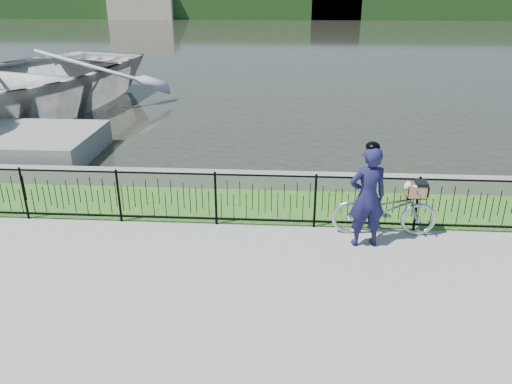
{
  "coord_description": "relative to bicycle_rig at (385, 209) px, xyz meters",
  "views": [
    {
      "loc": [
        0.41,
        -7.53,
        4.66
      ],
      "look_at": [
        -0.15,
        1.0,
        1.0
      ],
      "focal_mm": 35.0,
      "sensor_mm": 36.0,
      "label": 1
    }
  ],
  "objects": [
    {
      "name": "boat_far",
      "position": [
        -11.88,
        8.58,
        0.7
      ],
      "size": [
        11.51,
        13.84,
        2.47
      ],
      "color": "#B4B4B4",
      "rests_on": "water"
    },
    {
      "name": "far_building_left",
      "position": [
        -20.35,
        56.6,
        1.46
      ],
      "size": [
        8.0,
        4.0,
        4.0
      ],
      "primitive_type": "cube",
      "color": "#ACA08A",
      "rests_on": "ground"
    },
    {
      "name": "ground",
      "position": [
        -2.35,
        -1.4,
        -0.54
      ],
      "size": [
        120.0,
        120.0,
        0.0
      ],
      "primitive_type": "plane",
      "color": "gray",
      "rests_on": "ground"
    },
    {
      "name": "water",
      "position": [
        -2.35,
        31.6,
        -0.54
      ],
      "size": [
        120.0,
        120.0,
        0.0
      ],
      "primitive_type": "plane",
      "color": "#26271D",
      "rests_on": "ground"
    },
    {
      "name": "cyclist",
      "position": [
        -0.44,
        -0.45,
        0.46
      ],
      "size": [
        0.79,
        0.61,
        2.02
      ],
      "color": "#17163C",
      "rests_on": "ground"
    },
    {
      "name": "far_treeline",
      "position": [
        -2.35,
        58.6,
        0.96
      ],
      "size": [
        120.0,
        6.0,
        3.0
      ],
      "primitive_type": "cube",
      "color": "#20431A",
      "rests_on": "ground"
    },
    {
      "name": "bicycle_rig",
      "position": [
        0.0,
        0.0,
        0.0
      ],
      "size": [
        2.02,
        0.71,
        1.15
      ],
      "color": "#ACB0B8",
      "rests_on": "ground"
    },
    {
      "name": "quay_wall",
      "position": [
        -2.35,
        2.2,
        -0.34
      ],
      "size": [
        60.0,
        0.3,
        0.4
      ],
      "primitive_type": "cube",
      "color": "slate",
      "rests_on": "ground"
    },
    {
      "name": "fence",
      "position": [
        -2.35,
        0.2,
        0.04
      ],
      "size": [
        14.0,
        0.06,
        1.15
      ],
      "primitive_type": null,
      "color": "black",
      "rests_on": "ground"
    },
    {
      "name": "grass_strip",
      "position": [
        -2.35,
        1.2,
        -0.54
      ],
      "size": [
        60.0,
        2.0,
        0.01
      ],
      "primitive_type": "cube",
      "color": "#35651F",
      "rests_on": "ground"
    },
    {
      "name": "far_building_right",
      "position": [
        3.65,
        57.1,
        1.06
      ],
      "size": [
        6.0,
        3.0,
        3.2
      ],
      "primitive_type": "cube",
      "color": "#ACA08A",
      "rests_on": "ground"
    }
  ]
}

